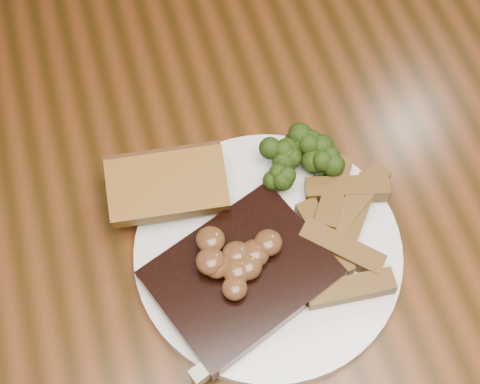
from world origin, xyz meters
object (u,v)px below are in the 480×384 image
(dining_table, at_px, (250,247))
(garlic_bread, at_px, (170,196))
(potato_wedges, at_px, (343,237))
(plate, at_px, (268,252))
(steak, at_px, (241,276))

(dining_table, height_order, garlic_bread, garlic_bread)
(garlic_bread, relative_size, potato_wedges, 1.07)
(plate, distance_m, steak, 0.04)
(plate, xyz_separation_m, garlic_bread, (-0.08, 0.08, 0.02))
(steak, xyz_separation_m, garlic_bread, (-0.04, 0.10, 0.00))
(garlic_bread, bearing_deg, potato_wedges, -24.02)
(dining_table, height_order, steak, steak)
(dining_table, relative_size, plate, 6.11)
(steak, height_order, garlic_bread, garlic_bread)
(dining_table, bearing_deg, steak, -113.76)
(garlic_bread, bearing_deg, steak, -59.06)
(garlic_bread, height_order, potato_wedges, garlic_bread)
(dining_table, relative_size, garlic_bread, 13.94)
(dining_table, distance_m, plate, 0.11)
(potato_wedges, bearing_deg, garlic_bread, 148.62)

